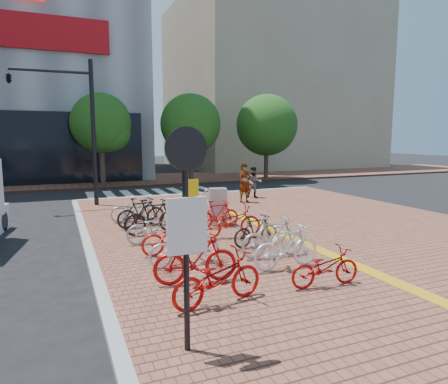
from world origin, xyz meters
name	(u,v)px	position (x,y,z in m)	size (l,w,h in m)	color
ground	(252,261)	(0.00, 0.00, 0.00)	(120.00, 120.00, 0.00)	black
kerb_north	(204,194)	(3.00, 12.00, 0.08)	(14.00, 0.25, 0.15)	gray
far_sidewalk	(126,180)	(0.00, 21.00, 0.07)	(70.00, 8.00, 0.15)	brown
building_beige	(268,87)	(18.00, 32.00, 9.00)	(20.00, 18.00, 18.00)	gray
crosswalk	(154,193)	(0.50, 14.00, 0.01)	(7.50, 4.00, 0.01)	silver
street_trees	(205,126)	(5.04, 17.45, 4.10)	(16.20, 4.60, 6.35)	#38281E
bike_0	(218,278)	(-2.01, -2.57, 0.66)	(0.67, 1.93, 1.02)	#B20E0C
bike_1	(196,258)	(-2.05, -1.38, 0.71)	(0.52, 1.85, 1.11)	#AF0C0E
bike_2	(185,246)	(-1.90, -0.10, 0.64)	(0.65, 1.86, 0.98)	silver
bike_3	(175,237)	(-1.88, 0.91, 0.63)	(0.63, 1.82, 0.95)	red
bike_4	(157,227)	(-2.06, 2.24, 0.63)	(0.63, 1.82, 0.95)	#A8A9AD
bike_5	(153,216)	(-1.92, 3.40, 0.73)	(0.55, 1.95, 1.17)	black
bike_6	(141,212)	(-2.07, 4.55, 0.68)	(0.50, 1.77, 1.06)	black
bike_7	(134,209)	(-2.11, 5.68, 0.63)	(0.64, 1.83, 0.96)	#A8A7AC
bike_8	(325,267)	(0.43, -2.61, 0.57)	(0.56, 1.60, 0.84)	#A40E0B
bike_9	(287,246)	(0.29, -1.29, 0.70)	(0.51, 1.82, 1.09)	white
bike_10	(273,237)	(0.45, -0.38, 0.69)	(0.51, 1.81, 1.09)	#AFAEB3
bike_11	(256,230)	(0.53, 0.78, 0.62)	(0.44, 1.55, 0.93)	black
bike_12	(231,221)	(0.26, 1.99, 0.67)	(0.69, 1.98, 1.04)	red
bike_13	(217,214)	(0.36, 3.38, 0.64)	(0.46, 1.63, 0.98)	#B40C14
bike_14	(206,211)	(0.28, 4.32, 0.58)	(0.57, 1.64, 0.86)	silver
bike_15	(196,202)	(0.35, 5.65, 0.73)	(0.55, 1.93, 1.16)	white
pedestrian_a	(245,183)	(3.67, 8.07, 1.09)	(0.69, 0.45, 1.89)	gray
pedestrian_b	(254,182)	(4.74, 9.20, 0.96)	(0.79, 0.61, 1.62)	#505765
utility_box	(218,206)	(0.59, 3.93, 0.81)	(0.61, 0.44, 1.33)	#A9A9AD
yellow_sign	(191,198)	(-0.98, 2.18, 1.45)	(0.51, 0.17, 1.88)	#B7B7BC
notice_sign	(186,213)	(-3.05, -3.98, 2.23)	(0.61, 0.14, 3.30)	black
traffic_light_pole	(56,105)	(-4.62, 10.05, 4.71)	(3.55, 1.37, 6.61)	black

